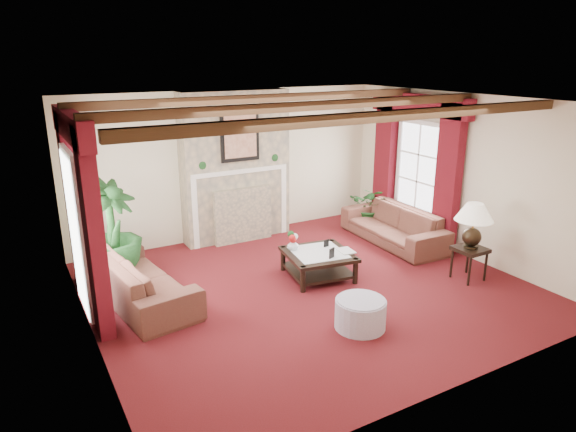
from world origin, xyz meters
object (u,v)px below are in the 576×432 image
sofa_left (139,271)px  potted_palm (113,253)px  ottoman (360,314)px  sofa_right (394,220)px  coffee_table (318,265)px  side_table (469,263)px

sofa_left → potted_palm: 0.85m
sofa_left → ottoman: 3.08m
potted_palm → ottoman: size_ratio=2.75×
sofa_right → sofa_left: bearing=-86.9°
sofa_right → coffee_table: sofa_right is taller
ottoman → coffee_table: bearing=76.3°
sofa_left → ottoman: bearing=-142.1°
side_table → ottoman: bearing=-171.1°
potted_palm → ottoman: bearing=-51.2°
coffee_table → side_table: size_ratio=1.90×
side_table → ottoman: (-2.33, -0.37, -0.07)m
sofa_right → side_table: bearing=-0.1°
sofa_left → coffee_table: (2.58, -0.57, -0.24)m
coffee_table → ottoman: (-0.38, -1.57, -0.01)m
sofa_left → side_table: size_ratio=4.51×
coffee_table → ottoman: 1.61m
potted_palm → side_table: 5.38m
sofa_right → potted_palm: (-4.79, 0.77, 0.02)m
sofa_right → side_table: size_ratio=4.33×
sofa_left → side_table: bearing=-119.3°
sofa_left → sofa_right: bearing=-97.2°
coffee_table → side_table: 2.29m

